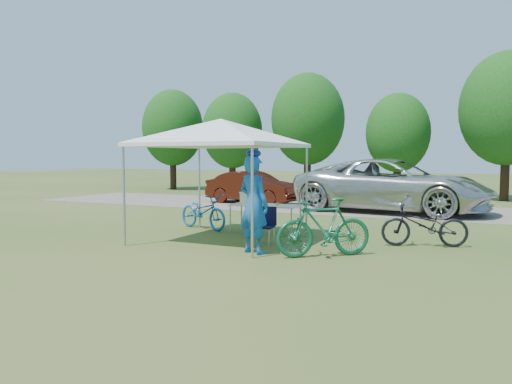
# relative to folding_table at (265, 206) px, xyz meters

# --- Properties ---
(ground) EXTENTS (100.00, 100.00, 0.00)m
(ground) POSITION_rel_folding_table_xyz_m (-0.46, -1.39, -0.66)
(ground) COLOR #2D5119
(ground) RESTS_ON ground
(gravel_strip) EXTENTS (24.00, 5.00, 0.02)m
(gravel_strip) POSITION_rel_folding_table_xyz_m (-0.46, 6.61, -0.65)
(gravel_strip) COLOR gray
(gravel_strip) RESTS_ON ground
(canopy) EXTENTS (4.53, 4.53, 3.00)m
(canopy) POSITION_rel_folding_table_xyz_m (-0.46, -1.39, 1.99)
(canopy) COLOR #A5A5AA
(canopy) RESTS_ON ground
(treeline) EXTENTS (24.89, 4.28, 6.30)m
(treeline) POSITION_rel_folding_table_xyz_m (-0.75, 12.65, 2.87)
(treeline) COLOR #382314
(treeline) RESTS_ON ground
(folding_table) EXTENTS (1.72, 0.72, 0.71)m
(folding_table) POSITION_rel_folding_table_xyz_m (0.00, 0.00, 0.00)
(folding_table) COLOR white
(folding_table) RESTS_ON ground
(folding_chair) EXTENTS (0.46, 0.47, 0.81)m
(folding_chair) POSITION_rel_folding_table_xyz_m (0.65, -1.43, -0.19)
(folding_chair) COLOR black
(folding_chair) RESTS_ON ground
(cooler) EXTENTS (0.41, 0.28, 0.30)m
(cooler) POSITION_rel_folding_table_xyz_m (-0.44, -0.00, 0.20)
(cooler) COLOR white
(cooler) RESTS_ON folding_table
(ice_cream_cup) EXTENTS (0.08, 0.08, 0.06)m
(ice_cream_cup) POSITION_rel_folding_table_xyz_m (0.35, -0.05, 0.07)
(ice_cream_cup) COLOR #B4C72F
(ice_cream_cup) RESTS_ON folding_table
(cyclist) EXTENTS (0.81, 0.66, 1.92)m
(cyclist) POSITION_rel_folding_table_xyz_m (0.86, -2.46, 0.29)
(cyclist) COLOR #155CB0
(cyclist) RESTS_ON ground
(bike_blue) EXTENTS (1.85, 1.16, 0.92)m
(bike_blue) POSITION_rel_folding_table_xyz_m (-1.75, -0.06, -0.21)
(bike_blue) COLOR #125CA3
(bike_blue) RESTS_ON ground
(bike_green) EXTENTS (1.78, 1.57, 1.12)m
(bike_green) POSITION_rel_folding_table_xyz_m (2.20, -2.20, -0.11)
(bike_green) COLOR #15613D
(bike_green) RESTS_ON ground
(bike_dark) EXTENTS (1.87, 1.12, 0.93)m
(bike_dark) POSITION_rel_folding_table_xyz_m (3.79, -0.27, -0.20)
(bike_dark) COLOR black
(bike_dark) RESTS_ON ground
(minivan) EXTENTS (6.78, 3.72, 1.80)m
(minivan) POSITION_rel_folding_table_xyz_m (2.01, 5.99, 0.25)
(minivan) COLOR silver
(minivan) RESTS_ON gravel_strip
(sedan) EXTENTS (4.01, 1.83, 1.27)m
(sedan) POSITION_rel_folding_table_xyz_m (-3.55, 6.74, -0.01)
(sedan) COLOR #42150B
(sedan) RESTS_ON gravel_strip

